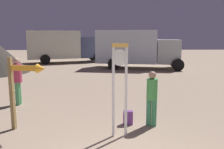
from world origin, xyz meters
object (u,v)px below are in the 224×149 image
Objects in this scene: backpack at (128,118)px; box_truck_far at (62,45)px; box_truck_near at (135,48)px; standing_clock at (120,81)px; person_distant at (17,79)px; arrow_sign at (24,81)px; person_near_clock at (152,96)px.

box_truck_far is at bearing 105.96° from backpack.
box_truck_far reaches higher than box_truck_near.
box_truck_far is (-6.51, 4.26, 0.03)m from box_truck_near.
standing_clock is 0.34× the size of box_truck_near.
box_truck_far reaches higher than person_distant.
backpack is 12.32m from box_truck_near.
arrow_sign reaches higher than person_near_clock.
standing_clock is at bearing -75.69° from box_truck_far.
person_near_clock is (3.48, 0.19, -0.48)m from arrow_sign.
arrow_sign is at bearing -110.53° from box_truck_near.
person_distant is at bearing -86.90° from box_truck_far.
box_truck_far is at bearing 96.33° from arrow_sign.
standing_clock is at bearing -99.42° from box_truck_near.
backpack is (2.83, 0.34, -1.17)m from arrow_sign.
box_truck_near reaches higher than person_distant.
box_truck_near is at bearing 60.00° from person_distant.
box_truck_near reaches higher than arrow_sign.
standing_clock is 13.07m from box_truck_near.
person_near_clock is 12.33m from box_truck_near.
arrow_sign is 1.26× the size of person_near_clock.
backpack is at bearing -74.04° from box_truck_far.
standing_clock reaches higher than backpack.
box_truck_far is at bearing 104.31° from standing_clock.
person_near_clock is (0.96, 0.64, -0.55)m from standing_clock.
box_truck_far reaches higher than backpack.
box_truck_far is (-0.77, 14.20, 0.66)m from person_distant.
backpack is (-0.65, 0.15, -0.69)m from person_near_clock.
arrow_sign is (-2.52, 0.45, -0.08)m from standing_clock.
arrow_sign is 16.80m from box_truck_far.
box_truck_far reaches higher than person_near_clock.
person_near_clock is 0.90× the size of person_distant.
standing_clock is 17.70m from box_truck_far.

